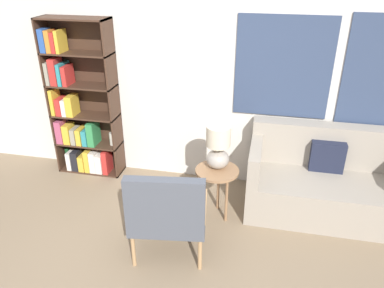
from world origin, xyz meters
name	(u,v)px	position (x,y,z in m)	size (l,w,h in m)	color
wall_back	(201,73)	(0.05, 2.03, 1.35)	(6.40, 0.08, 2.70)	silver
bookshelf	(79,111)	(-1.45, 1.84, 0.83)	(0.83, 0.30, 1.95)	#422B1E
armchair	(167,211)	(0.05, 0.48, 0.53)	(0.76, 0.65, 0.93)	tan
couch	(324,182)	(1.52, 1.59, 0.34)	(1.64, 0.84, 0.92)	#9E9384
side_table	(217,176)	(0.39, 1.21, 0.50)	(0.45, 0.45, 0.58)	#99704C
table_lamp	(218,147)	(0.38, 1.26, 0.82)	(0.25, 0.25, 0.47)	#A59E93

